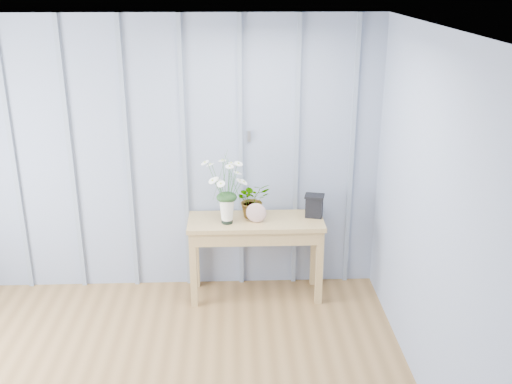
{
  "coord_description": "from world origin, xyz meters",
  "views": [
    {
      "loc": [
        0.69,
        -2.88,
        2.83
      ],
      "look_at": [
        0.88,
        1.94,
        1.03
      ],
      "focal_mm": 42.0,
      "sensor_mm": 36.0,
      "label": 1
    }
  ],
  "objects_px": {
    "felt_disc_vessel": "(256,213)",
    "carved_box": "(314,206)",
    "daisy_vase": "(226,181)",
    "sideboard": "(256,231)"
  },
  "relations": [
    {
      "from": "sideboard",
      "to": "felt_disc_vessel",
      "type": "bearing_deg",
      "value": -88.76
    },
    {
      "from": "carved_box",
      "to": "daisy_vase",
      "type": "bearing_deg",
      "value": -171.69
    },
    {
      "from": "sideboard",
      "to": "daisy_vase",
      "type": "distance_m",
      "value": 0.56
    },
    {
      "from": "daisy_vase",
      "to": "carved_box",
      "type": "bearing_deg",
      "value": 8.31
    },
    {
      "from": "felt_disc_vessel",
      "to": "carved_box",
      "type": "distance_m",
      "value": 0.53
    },
    {
      "from": "sideboard",
      "to": "carved_box",
      "type": "distance_m",
      "value": 0.57
    },
    {
      "from": "daisy_vase",
      "to": "felt_disc_vessel",
      "type": "xyz_separation_m",
      "value": [
        0.25,
        -0.0,
        -0.3
      ]
    },
    {
      "from": "felt_disc_vessel",
      "to": "carved_box",
      "type": "height_order",
      "value": "carved_box"
    },
    {
      "from": "daisy_vase",
      "to": "felt_disc_vessel",
      "type": "relative_size",
      "value": 3.4
    },
    {
      "from": "carved_box",
      "to": "felt_disc_vessel",
      "type": "bearing_deg",
      "value": -167.67
    }
  ]
}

